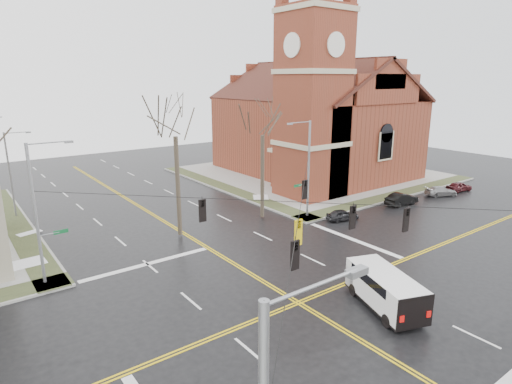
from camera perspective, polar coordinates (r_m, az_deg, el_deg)
ground at (r=26.19m, az=5.67°, el=-14.48°), size 120.00×120.00×0.00m
sidewalks at (r=26.15m, az=5.68°, el=-14.34°), size 80.00×80.00×0.17m
road_markings at (r=26.19m, az=5.67°, el=-14.47°), size 100.00×100.00×0.01m
church at (r=58.02m, az=7.65°, el=10.47°), size 24.28×27.48×27.50m
signal_pole_ne at (r=39.75m, az=6.85°, el=3.40°), size 2.75×0.22×9.00m
signal_pole_nw at (r=29.60m, az=-27.03°, el=-2.19°), size 2.75×0.22×9.00m
span_wires at (r=23.77m, az=6.05°, el=-1.35°), size 23.02×23.02×0.03m
traffic_signals at (r=23.53m, az=7.10°, el=-3.47°), size 8.21×8.26×1.30m
streetlight_north_a at (r=45.75m, az=-29.84°, el=2.41°), size 2.30×0.20×8.00m
cargo_van at (r=26.23m, az=16.56°, el=-11.95°), size 3.92×5.91×2.11m
parked_car_a at (r=40.63m, az=11.47°, el=-3.00°), size 3.29×2.08×1.05m
parked_car_b at (r=47.10m, az=18.85°, el=-0.88°), size 3.96×1.60×1.28m
parked_car_c at (r=52.39m, az=23.42°, el=0.11°), size 3.93×2.86×1.06m
parked_car_d at (r=55.35m, az=25.46°, el=0.67°), size 3.51×1.87×1.14m
tree_nw_near at (r=34.55m, az=-10.73°, el=8.18°), size 4.00×4.00×12.34m
tree_ne at (r=38.80m, az=0.88°, el=8.34°), size 4.00×4.00×11.57m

